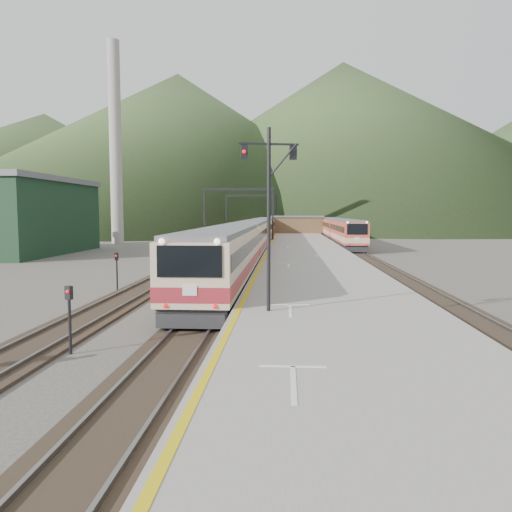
{
  "coord_description": "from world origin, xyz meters",
  "views": [
    {
      "loc": [
        3.63,
        -12.42,
        4.66
      ],
      "look_at": [
        1.78,
        18.0,
        2.0
      ],
      "focal_mm": 35.0,
      "sensor_mm": 36.0,
      "label": 1
    }
  ],
  "objects": [
    {
      "name": "gantry_near",
      "position": [
        -2.85,
        55.0,
        5.59
      ],
      "size": [
        9.55,
        0.25,
        8.0
      ],
      "color": "black",
      "rests_on": "ground"
    },
    {
      "name": "track_main",
      "position": [
        0.0,
        40.0,
        0.07
      ],
      "size": [
        2.6,
        200.0,
        0.23
      ],
      "color": "black",
      "rests_on": "ground"
    },
    {
      "name": "short_signal_b",
      "position": [
        -2.98,
        32.2,
        1.46
      ],
      "size": [
        0.25,
        0.21,
        2.27
      ],
      "color": "black",
      "rests_on": "ground"
    },
    {
      "name": "hill_d",
      "position": [
        -120.0,
        240.0,
        27.5
      ],
      "size": [
        200.0,
        200.0,
        55.0
      ],
      "primitive_type": "cone",
      "color": "#293F20",
      "rests_on": "ground"
    },
    {
      "name": "short_signal_a",
      "position": [
        -3.46,
        3.28,
        1.46
      ],
      "size": [
        0.26,
        0.22,
        2.27
      ],
      "color": "black",
      "rests_on": "ground"
    },
    {
      "name": "second_train",
      "position": [
        11.5,
        71.75,
        1.91
      ],
      "size": [
        2.75,
        56.54,
        3.36
      ],
      "color": "#CC4C3A",
      "rests_on": "track_second"
    },
    {
      "name": "signal_mast",
      "position": [
        2.98,
        5.94,
        5.12
      ],
      "size": [
        2.17,
        0.59,
        6.74
      ],
      "color": "black",
      "rests_on": "platform"
    },
    {
      "name": "short_signal_c",
      "position": [
        -6.46,
        16.58,
        1.46
      ],
      "size": [
        0.26,
        0.23,
        2.27
      ],
      "color": "black",
      "rests_on": "ground"
    },
    {
      "name": "platform",
      "position": [
        5.6,
        38.0,
        0.5
      ],
      "size": [
        8.0,
        100.0,
        1.0
      ],
      "primitive_type": "cube",
      "color": "gray",
      "rests_on": "ground"
    },
    {
      "name": "warehouse",
      "position": [
        -28.0,
        42.0,
        4.32
      ],
      "size": [
        14.5,
        20.5,
        8.6
      ],
      "color": "black",
      "rests_on": "ground"
    },
    {
      "name": "hill_a",
      "position": [
        -40.0,
        190.0,
        30.0
      ],
      "size": [
        180.0,
        180.0,
        60.0
      ],
      "primitive_type": "cone",
      "color": "#293F20",
      "rests_on": "ground"
    },
    {
      "name": "smokestack",
      "position": [
        -22.0,
        62.0,
        15.0
      ],
      "size": [
        1.8,
        1.8,
        30.0
      ],
      "primitive_type": "cylinder",
      "color": "#9E998E",
      "rests_on": "ground"
    },
    {
      "name": "ground",
      "position": [
        0.0,
        0.0,
        0.0
      ],
      "size": [
        400.0,
        400.0,
        0.0
      ],
      "primitive_type": "plane",
      "color": "#47423D",
      "rests_on": "ground"
    },
    {
      "name": "track_far",
      "position": [
        -5.0,
        40.0,
        0.07
      ],
      "size": [
        2.6,
        200.0,
        0.23
      ],
      "color": "black",
      "rests_on": "ground"
    },
    {
      "name": "hill_b",
      "position": [
        30.0,
        230.0,
        37.5
      ],
      "size": [
        220.0,
        220.0,
        75.0
      ],
      "primitive_type": "cone",
      "color": "#293F20",
      "rests_on": "ground"
    },
    {
      "name": "station_shed",
      "position": [
        5.6,
        78.0,
        2.57
      ],
      "size": [
        9.4,
        4.4,
        3.1
      ],
      "color": "brown",
      "rests_on": "platform"
    },
    {
      "name": "main_train",
      "position": [
        0.0,
        47.43,
        2.07
      ],
      "size": [
        3.02,
        82.78,
        3.69
      ],
      "color": "#CCB48E",
      "rests_on": "track_main"
    },
    {
      "name": "track_second",
      "position": [
        11.5,
        40.0,
        0.07
      ],
      "size": [
        2.6,
        200.0,
        0.23
      ],
      "color": "black",
      "rests_on": "ground"
    },
    {
      "name": "gantry_far",
      "position": [
        -2.85,
        80.0,
        5.59
      ],
      "size": [
        9.55,
        0.25,
        8.0
      ],
      "color": "black",
      "rests_on": "ground"
    }
  ]
}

